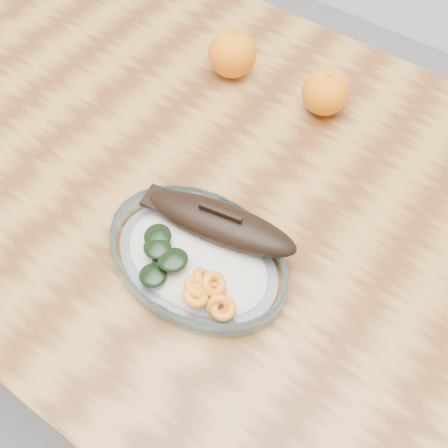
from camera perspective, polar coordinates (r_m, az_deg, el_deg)
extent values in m
plane|color=slate|center=(1.50, -1.49, -13.03)|extent=(3.00, 3.00, 0.00)
cube|color=brown|center=(0.86, -2.53, 5.17)|extent=(1.20, 0.80, 0.04)
cylinder|color=brown|center=(1.57, -10.39, 12.95)|extent=(0.06, 0.06, 0.71)
ellipsoid|color=white|center=(0.74, -2.73, -3.70)|extent=(0.47, 0.34, 0.01)
torus|color=#8BC2D8|center=(0.73, -2.76, -3.30)|extent=(0.47, 0.47, 0.03)
ellipsoid|color=silver|center=(0.73, -2.78, -2.97)|extent=(0.42, 0.30, 0.02)
ellipsoid|color=black|center=(0.73, -0.36, 0.86)|extent=(0.22, 0.10, 0.04)
ellipsoid|color=black|center=(0.73, -0.36, 0.57)|extent=(0.19, 0.09, 0.02)
cube|color=black|center=(0.76, -6.73, 3.25)|extent=(0.05, 0.04, 0.01)
cube|color=black|center=(0.71, -0.37, 1.62)|extent=(0.06, 0.02, 0.02)
torus|color=orange|center=(0.69, -2.14, -4.93)|extent=(0.05, 0.04, 0.04)
torus|color=orange|center=(0.69, -1.10, -5.55)|extent=(0.03, 0.05, 0.04)
torus|color=orange|center=(0.67, -0.53, -7.74)|extent=(0.04, 0.03, 0.04)
torus|color=orange|center=(0.68, -1.07, -6.42)|extent=(0.04, 0.04, 0.04)
torus|color=orange|center=(0.67, -0.11, -7.94)|extent=(0.05, 0.05, 0.02)
torus|color=orange|center=(0.67, -2.88, -5.78)|extent=(0.05, 0.05, 0.03)
torus|color=orange|center=(0.66, -2.98, -6.60)|extent=(0.05, 0.05, 0.02)
torus|color=orange|center=(0.67, -1.06, -5.47)|extent=(0.04, 0.04, 0.03)
ellipsoid|color=black|center=(0.71, -6.02, -3.00)|extent=(0.04, 0.04, 0.01)
ellipsoid|color=black|center=(0.70, -7.36, -4.54)|extent=(0.04, 0.04, 0.01)
ellipsoid|color=black|center=(0.71, -6.92, -1.65)|extent=(0.05, 0.05, 0.01)
ellipsoid|color=black|center=(0.72, -6.89, -0.53)|extent=(0.05, 0.05, 0.01)
ellipsoid|color=black|center=(0.70, -5.31, -2.96)|extent=(0.05, 0.05, 0.01)
sphere|color=#DB5B04|center=(0.97, 0.85, 16.89)|extent=(0.08, 0.08, 0.08)
sphere|color=#DB5B04|center=(0.91, 10.24, 13.01)|extent=(0.07, 0.07, 0.07)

